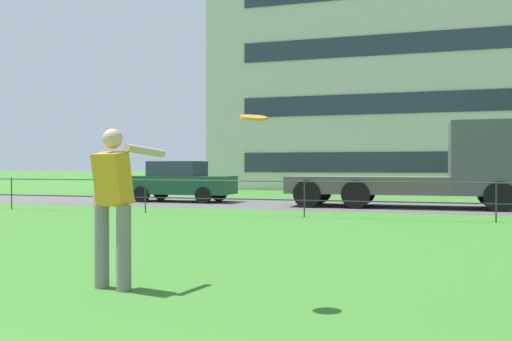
# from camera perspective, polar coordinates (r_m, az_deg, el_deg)

# --- Properties ---
(street_strip) EXTENTS (80.00, 6.04, 0.01)m
(street_strip) POSITION_cam_1_polar(r_m,az_deg,el_deg) (20.28, 8.14, -3.38)
(street_strip) COLOR #565454
(street_strip) RESTS_ON ground
(park_fence) EXTENTS (28.16, 0.04, 1.00)m
(park_fence) POSITION_cam_1_polar(r_m,az_deg,el_deg) (15.03, 4.88, -2.15)
(park_fence) COLOR #333833
(park_fence) RESTS_ON ground
(person_thrower) EXTENTS (0.63, 0.77, 1.76)m
(person_thrower) POSITION_cam_1_polar(r_m,az_deg,el_deg) (6.43, -14.13, -3.11)
(person_thrower) COLOR slate
(person_thrower) RESTS_ON ground
(frisbee) EXTENTS (0.37, 0.37, 0.08)m
(frisbee) POSITION_cam_1_polar(r_m,az_deg,el_deg) (5.54, -0.24, 5.34)
(frisbee) COLOR orange
(car_dark_green_far_right) EXTENTS (4.02, 1.85, 1.54)m
(car_dark_green_far_right) POSITION_cam_1_polar(r_m,az_deg,el_deg) (21.78, -7.63, -1.07)
(car_dark_green_far_right) COLOR #194C2D
(car_dark_green_far_right) RESTS_ON ground
(flatbed_truck_left) EXTENTS (7.33, 2.52, 2.75)m
(flatbed_truck_left) POSITION_cam_1_polar(r_m,az_deg,el_deg) (19.21, 17.58, 0.02)
(flatbed_truck_left) COLOR #4C4C51
(flatbed_truck_left) RESTS_ON ground
(apartment_building_background) EXTENTS (30.03, 14.16, 16.05)m
(apartment_building_background) POSITION_cam_1_polar(r_m,az_deg,el_deg) (38.47, 20.71, 10.40)
(apartment_building_background) COLOR beige
(apartment_building_background) RESTS_ON ground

